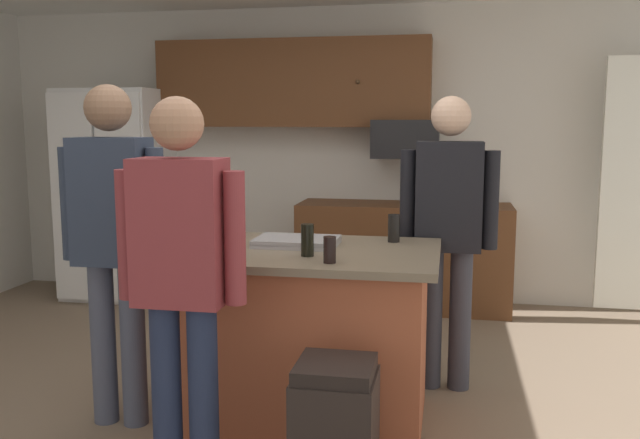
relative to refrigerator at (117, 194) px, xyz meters
name	(u,v)px	position (x,y,z in m)	size (l,w,h in m)	color
floor	(257,424)	(2.00, -2.38, -0.94)	(7.04, 7.04, 0.00)	#7F6B56
back_wall	(341,154)	(2.00, 0.42, 0.36)	(6.40, 0.10, 2.60)	silver
cabinet_run_upper	(293,84)	(1.60, 0.22, 0.99)	(2.40, 0.38, 0.75)	brown
cabinet_run_lower	(403,256)	(2.60, 0.10, -0.49)	(1.80, 0.63, 0.90)	brown
refrigerator	(117,194)	(0.00, 0.00, 0.00)	(0.87, 0.76, 1.88)	white
microwave_over_range	(406,139)	(2.60, 0.12, 0.51)	(0.56, 0.40, 0.32)	black
kitchen_island	(309,334)	(2.26, -2.27, -0.47)	(1.35, 0.95, 0.94)	#AD5638
person_guest_left	(113,231)	(1.28, -2.50, 0.10)	(0.57, 0.23, 1.78)	#4C5166
person_guest_right	(181,268)	(1.87, -3.03, 0.04)	(0.57, 0.22, 1.70)	#232D4C
person_guest_by_door	(448,222)	(2.97, -1.68, 0.07)	(0.57, 0.23, 1.74)	#383842
glass_stout_tall	(307,240)	(2.29, -2.45, 0.08)	(0.06, 0.06, 0.16)	black
glass_pilsner	(330,250)	(2.43, -2.59, 0.06)	(0.06, 0.06, 0.13)	black
tumbler_amber	(394,228)	(2.68, -1.97, 0.07)	(0.07, 0.07, 0.15)	black
serving_tray	(297,242)	(2.17, -2.17, 0.02)	(0.44, 0.30, 0.04)	#B7B7BC
trash_bin	(335,432)	(2.53, -3.02, -0.64)	(0.34, 0.34, 0.61)	black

